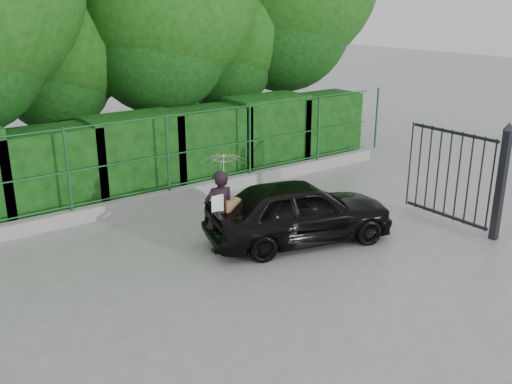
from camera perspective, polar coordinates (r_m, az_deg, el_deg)
ground at (r=9.83m, az=1.77°, el=-8.70°), size 80.00×80.00×0.00m
kerb at (r=13.33m, az=-10.12°, el=-0.77°), size 14.00×0.25×0.30m
fence at (r=13.11m, az=-9.52°, el=3.75°), size 14.13×0.06×1.80m
hedge at (r=13.94m, az=-12.29°, el=3.55°), size 14.20×1.20×2.12m
gate at (r=12.18m, az=21.43°, el=1.48°), size 0.22×2.33×2.36m
woman at (r=10.54m, az=-3.35°, el=0.32°), size 0.88×0.84×1.87m
car at (r=11.10m, az=4.34°, el=-1.90°), size 3.94×2.41×1.25m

